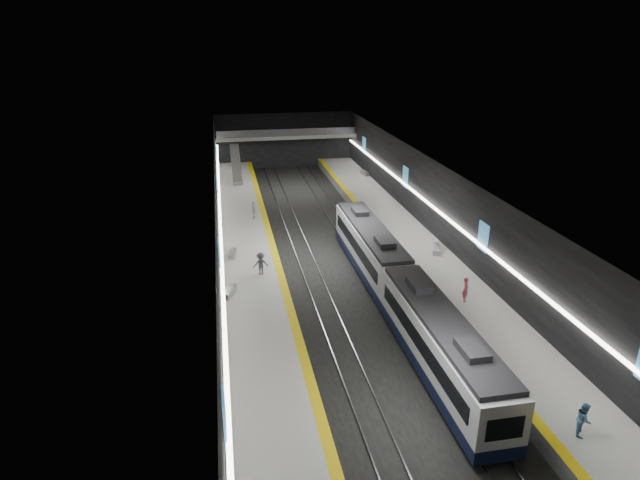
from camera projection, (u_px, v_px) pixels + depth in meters
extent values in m
plane|color=black|center=(334.00, 259.00, 48.00)|extent=(70.00, 70.00, 0.00)
cube|color=beige|center=(335.00, 172.00, 45.06)|extent=(20.00, 70.00, 0.04)
cube|color=black|center=(218.00, 224.00, 44.82)|extent=(0.04, 70.00, 8.00)
cube|color=black|center=(442.00, 210.00, 48.25)|extent=(0.04, 70.00, 8.00)
cube|color=black|center=(284.00, 140.00, 78.52)|extent=(20.00, 0.04, 8.00)
cube|color=slate|center=(250.00, 260.00, 46.53)|extent=(5.00, 70.00, 1.00)
cube|color=#ABABA6|center=(249.00, 255.00, 46.34)|extent=(5.00, 70.00, 0.02)
cube|color=yellow|center=(275.00, 253.00, 46.72)|extent=(0.60, 70.00, 0.02)
cube|color=slate|center=(413.00, 248.00, 49.11)|extent=(5.00, 70.00, 1.00)
cube|color=#ABABA6|center=(414.00, 243.00, 48.92)|extent=(5.00, 70.00, 0.02)
cube|color=yellow|center=(391.00, 244.00, 48.54)|extent=(0.60, 70.00, 0.02)
cube|color=gray|center=(298.00, 261.00, 47.43)|extent=(0.08, 70.00, 0.12)
cube|color=gray|center=(314.00, 260.00, 47.68)|extent=(0.08, 70.00, 0.12)
cube|color=gray|center=(353.00, 257.00, 48.29)|extent=(0.08, 70.00, 0.12)
cube|color=gray|center=(368.00, 256.00, 48.53)|extent=(0.08, 70.00, 0.12)
cube|color=#0E1534|center=(438.00, 364.00, 31.70)|extent=(2.65, 15.00, 0.80)
cube|color=white|center=(440.00, 340.00, 31.09)|extent=(2.65, 15.00, 2.50)
cube|color=black|center=(442.00, 319.00, 30.58)|extent=(2.44, 14.25, 0.30)
cube|color=black|center=(440.00, 339.00, 31.07)|extent=(2.69, 13.20, 1.00)
cube|color=black|center=(505.00, 429.00, 24.24)|extent=(1.85, 0.05, 1.20)
cube|color=#0E1534|center=(370.00, 263.00, 45.41)|extent=(2.65, 15.00, 0.80)
cube|color=white|center=(371.00, 245.00, 44.80)|extent=(2.65, 15.00, 2.50)
cube|color=black|center=(371.00, 229.00, 44.28)|extent=(2.44, 14.25, 0.30)
cube|color=black|center=(371.00, 244.00, 44.78)|extent=(2.69, 13.20, 1.00)
cube|color=black|center=(399.00, 285.00, 37.94)|extent=(1.85, 0.05, 1.20)
cube|color=#3E84BC|center=(225.00, 417.00, 21.80)|extent=(0.10, 1.50, 2.20)
cube|color=#3E84BC|center=(219.00, 256.00, 37.33)|extent=(0.10, 1.50, 2.20)
cube|color=#3E84BC|center=(217.00, 186.00, 53.78)|extent=(0.10, 1.50, 2.20)
cube|color=#3E84BC|center=(216.00, 151.00, 69.32)|extent=(0.10, 1.50, 2.20)
cube|color=#3E84BC|center=(483.00, 237.00, 40.74)|extent=(0.10, 1.50, 2.20)
cube|color=#3E84BC|center=(405.00, 177.00, 57.19)|extent=(0.10, 1.50, 2.20)
cube|color=#3E84BC|center=(364.00, 145.00, 72.73)|extent=(0.10, 1.50, 2.20)
cube|color=white|center=(220.00, 226.00, 44.92)|extent=(0.25, 68.60, 0.12)
cube|color=white|center=(440.00, 213.00, 48.29)|extent=(0.25, 68.60, 0.12)
cube|color=gray|center=(286.00, 136.00, 76.32)|extent=(20.00, 3.00, 0.50)
cube|color=#47474C|center=(287.00, 133.00, 74.72)|extent=(19.60, 0.08, 1.00)
cube|color=#99999E|center=(236.00, 164.00, 69.41)|extent=(1.20, 7.50, 3.92)
cube|color=#99999E|center=(230.00, 292.00, 39.35)|extent=(1.19, 1.94, 0.46)
cube|color=#99999E|center=(233.00, 254.00, 46.02)|extent=(0.80, 1.92, 0.45)
cube|color=#99999E|center=(437.00, 249.00, 46.90)|extent=(1.37, 2.11, 0.50)
cube|color=#99999E|center=(365.00, 173.00, 71.74)|extent=(0.78, 2.03, 0.48)
imported|color=#B44351|center=(466.00, 290.00, 38.13)|extent=(0.65, 0.78, 1.84)
imported|color=#4F7FAC|center=(584.00, 419.00, 25.52)|extent=(1.04, 1.09, 1.78)
imported|color=silver|center=(254.00, 210.00, 54.96)|extent=(0.64, 1.13, 1.82)
imported|color=#43434B|center=(261.00, 264.00, 42.31)|extent=(1.26, 0.81, 1.86)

